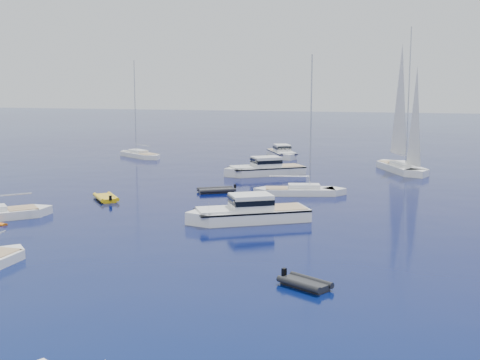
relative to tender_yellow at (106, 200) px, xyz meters
name	(u,v)px	position (x,y,z in m)	size (l,w,h in m)	color
ground	(162,287)	(14.79, -22.36, 0.00)	(400.00, 400.00, 0.00)	#081C4C
motor_cruiser_centre	(248,221)	(15.30, -5.35, 0.00)	(3.28, 10.73, 2.82)	white
motor_cruiser_distant	(264,175)	(10.91, 19.70, 0.00)	(3.25, 10.64, 2.79)	silver
motor_cruiser_horizon	(282,157)	(9.51, 37.62, 0.00)	(2.78, 9.08, 2.38)	white
sailboat_centre	(300,194)	(17.27, 7.70, 0.00)	(2.51, 9.67, 14.22)	silver
sailboat_sails_r	(401,171)	(26.75, 26.89, 0.00)	(3.22, 12.38, 18.21)	white
sailboat_far_l	(140,157)	(-10.88, 32.20, 0.00)	(2.59, 9.97, 14.65)	silver
tender_yellow	(106,200)	(0.00, 0.00, 0.00)	(2.11, 3.89, 0.95)	yellow
tender_grey_near	(305,287)	(22.35, -20.42, 0.00)	(1.73, 3.05, 0.95)	black
tender_grey_far	(216,192)	(8.87, 6.70, 0.00)	(2.12, 3.91, 0.95)	black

